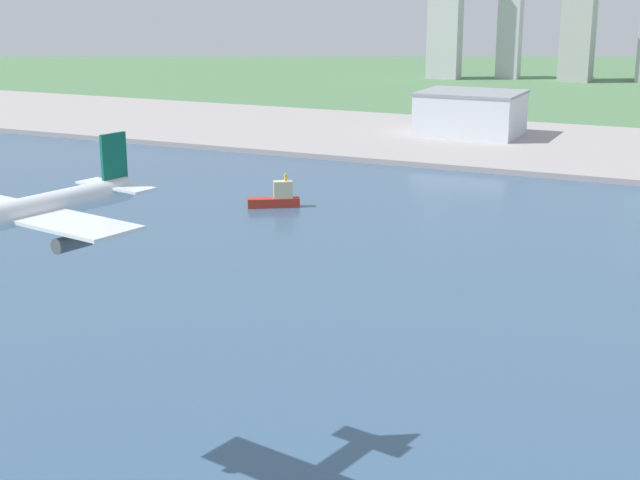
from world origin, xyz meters
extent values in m
plane|color=#4F794D|center=(0.00, 300.00, 0.00)|extent=(2400.00, 2400.00, 0.00)
cube|color=#385675|center=(0.00, 240.00, 0.07)|extent=(840.00, 360.00, 0.15)
cube|color=#9E9796|center=(0.00, 490.00, 1.25)|extent=(840.00, 140.00, 2.50)
cylinder|color=silver|center=(-24.28, 152.35, 43.58)|extent=(11.28, 38.67, 3.75)
cube|color=silver|center=(-23.90, 154.24, 43.02)|extent=(37.46, 15.52, 0.50)
cube|color=#0C5947|center=(-20.85, 169.42, 47.71)|extent=(1.40, 4.65, 9.00)
cube|color=silver|center=(-20.85, 169.42, 44.33)|extent=(13.72, 6.76, 0.36)
cylinder|color=#4C4F54|center=(-14.11, 151.10, 40.96)|extent=(3.09, 5.72, 2.06)
cube|color=#B22D1E|center=(-79.80, 331.63, 1.73)|extent=(17.29, 12.69, 3.16)
cube|color=beige|center=(-76.99, 333.34, 6.24)|extent=(7.23, 6.23, 5.87)
cylinder|color=yellow|center=(-76.23, 333.80, 10.44)|extent=(0.97, 0.97, 2.53)
cube|color=silver|center=(-58.98, 501.67, 12.56)|extent=(47.58, 39.55, 20.11)
cube|color=gray|center=(-58.98, 501.67, 23.21)|extent=(48.53, 40.34, 1.20)
cube|color=#B8B8BD|center=(-166.48, 800.81, 55.50)|extent=(26.02, 15.98, 111.01)
cube|color=#B4B4BC|center=(-118.41, 824.41, 36.71)|extent=(18.09, 14.33, 73.41)
cube|color=#ACACAC|center=(-63.67, 825.52, 39.21)|extent=(24.10, 27.49, 78.42)
camera|label=1|loc=(63.03, 60.85, 72.84)|focal=51.40mm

